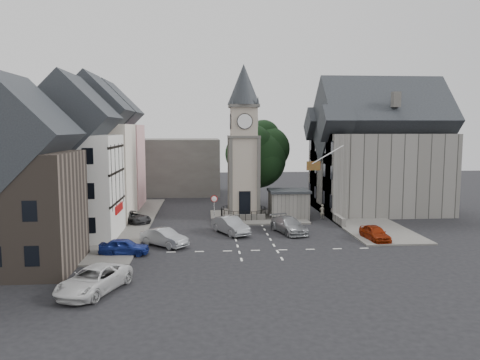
{
  "coord_description": "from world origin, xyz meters",
  "views": [
    {
      "loc": [
        -4.15,
        -41.33,
        9.62
      ],
      "look_at": [
        -0.61,
        5.0,
        4.44
      ],
      "focal_mm": 35.0,
      "sensor_mm": 36.0,
      "label": 1
    }
  ],
  "objects": [
    {
      "name": "east_building",
      "position": [
        15.59,
        11.0,
        6.26
      ],
      "size": [
        14.4,
        11.4,
        12.6
      ],
      "color": "slate",
      "rests_on": "ground"
    },
    {
      "name": "van_sw_white",
      "position": [
        -10.7,
        -14.15,
        0.74
      ],
      "size": [
        4.26,
        5.85,
        1.48
      ],
      "primitive_type": "imported",
      "rotation": [
        0.0,
        0.0,
        -0.38
      ],
      "color": "silver",
      "rests_on": "ground"
    },
    {
      "name": "car_island_silver",
      "position": [
        -1.83,
        0.5,
        0.77
      ],
      "size": [
        3.55,
        4.94,
        1.55
      ],
      "primitive_type": "imported",
      "rotation": [
        0.0,
        0.0,
        0.46
      ],
      "color": "gray",
      "rests_on": "ground"
    },
    {
      "name": "car_island_east",
      "position": [
        3.56,
        0.5,
        0.72
      ],
      "size": [
        3.32,
        5.35,
        1.45
      ],
      "primitive_type": "imported",
      "rotation": [
        0.0,
        0.0,
        0.28
      ],
      "color": "gray",
      "rests_on": "ground"
    },
    {
      "name": "car_west_blue",
      "position": [
        -10.3,
        -6.0,
        0.64
      ],
      "size": [
        3.83,
        1.76,
        1.27
      ],
      "primitive_type": "imported",
      "rotation": [
        0.0,
        0.0,
        1.5
      ],
      "color": "navy",
      "rests_on": "ground"
    },
    {
      "name": "road_markings",
      "position": [
        0.0,
        -5.5,
        0.01
      ],
      "size": [
        20.0,
        8.0,
        0.01
      ],
      "primitive_type": "cube",
      "color": "silver",
      "rests_on": "ground"
    },
    {
      "name": "terrace_cream",
      "position": [
        -15.5,
        8.0,
        6.58
      ],
      "size": [
        8.1,
        7.6,
        12.8
      ],
      "color": "beige",
      "rests_on": "ground"
    },
    {
      "name": "pavement_east",
      "position": [
        12.0,
        8.0,
        0.07
      ],
      "size": [
        6.0,
        26.0,
        0.14
      ],
      "primitive_type": "cube",
      "color": "#595651",
      "rests_on": "ground"
    },
    {
      "name": "pedestrian",
      "position": [
        8.32,
        6.92,
        0.77
      ],
      "size": [
        0.61,
        0.44,
        1.53
      ],
      "primitive_type": "imported",
      "rotation": [
        0.0,
        0.0,
        3.28
      ],
      "color": "beige",
      "rests_on": "ground"
    },
    {
      "name": "stone_shelter",
      "position": [
        4.8,
        7.5,
        1.55
      ],
      "size": [
        4.3,
        3.3,
        3.08
      ],
      "color": "slate",
      "rests_on": "ground"
    },
    {
      "name": "car_west_grey",
      "position": [
        -11.5,
        5.94,
        0.62
      ],
      "size": [
        4.64,
        4.51,
        1.23
      ],
      "primitive_type": "imported",
      "rotation": [
        0.0,
        0.0,
        0.82
      ],
      "color": "#2A2A2C",
      "rests_on": "ground"
    },
    {
      "name": "building_sw_stone",
      "position": [
        -17.0,
        -9.0,
        5.35
      ],
      "size": [
        8.6,
        7.6,
        10.4
      ],
      "color": "#4A3F37",
      "rests_on": "ground"
    },
    {
      "name": "terrace_tudor",
      "position": [
        -15.5,
        0.0,
        6.19
      ],
      "size": [
        8.1,
        7.6,
        12.0
      ],
      "color": "silver",
      "rests_on": "ground"
    },
    {
      "name": "pavement_west",
      "position": [
        -12.5,
        6.0,
        0.07
      ],
      "size": [
        6.0,
        30.0,
        0.14
      ],
      "primitive_type": "cube",
      "color": "#595651",
      "rests_on": "ground"
    },
    {
      "name": "ground",
      "position": [
        0.0,
        0.0,
        0.0
      ],
      "size": [
        120.0,
        120.0,
        0.0
      ],
      "primitive_type": "plane",
      "color": "black",
      "rests_on": "ground"
    },
    {
      "name": "flagpole",
      "position": [
        8.0,
        4.0,
        7.0
      ],
      "size": [
        3.68,
        0.1,
        2.74
      ],
      "color": "white",
      "rests_on": "ground"
    },
    {
      "name": "backdrop_west",
      "position": [
        -12.0,
        28.0,
        4.0
      ],
      "size": [
        20.0,
        10.0,
        8.0
      ],
      "primitive_type": "cube",
      "color": "#4C4944",
      "rests_on": "ground"
    },
    {
      "name": "terrace_pink",
      "position": [
        -15.5,
        16.0,
        6.58
      ],
      "size": [
        8.1,
        7.6,
        12.8
      ],
      "color": "#E3A59C",
      "rests_on": "ground"
    },
    {
      "name": "car_west_silver",
      "position": [
        -7.5,
        -3.49,
        0.71
      ],
      "size": [
        4.26,
        3.94,
        1.42
      ],
      "primitive_type": "imported",
      "rotation": [
        0.0,
        0.0,
        0.87
      ],
      "color": "#9A9DA1",
      "rests_on": "ground"
    },
    {
      "name": "town_tree",
      "position": [
        2.0,
        13.0,
        6.97
      ],
      "size": [
        7.2,
        7.2,
        10.8
      ],
      "color": "black",
      "rests_on": "ground"
    },
    {
      "name": "east_boundary_wall",
      "position": [
        9.2,
        10.0,
        0.45
      ],
      "size": [
        0.4,
        16.0,
        0.9
      ],
      "primitive_type": "cube",
      "color": "slate",
      "rests_on": "ground"
    },
    {
      "name": "clock_tower",
      "position": [
        0.0,
        7.99,
        8.12
      ],
      "size": [
        4.86,
        4.86,
        16.25
      ],
      "color": "#4C4944",
      "rests_on": "ground"
    },
    {
      "name": "central_island",
      "position": [
        1.5,
        8.0,
        0.08
      ],
      "size": [
        10.0,
        8.0,
        0.16
      ],
      "primitive_type": "cube",
      "color": "#595651",
      "rests_on": "ground"
    },
    {
      "name": "warning_sign_post",
      "position": [
        -3.2,
        5.43,
        2.03
      ],
      "size": [
        0.7,
        0.19,
        2.85
      ],
      "color": "black",
      "rests_on": "ground"
    },
    {
      "name": "car_east_red",
      "position": [
        10.4,
        -3.0,
        0.65
      ],
      "size": [
        1.89,
        3.97,
        1.31
      ],
      "primitive_type": "imported",
      "rotation": [
        0.0,
        0.0,
        0.09
      ],
      "color": "maroon",
      "rests_on": "ground"
    }
  ]
}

